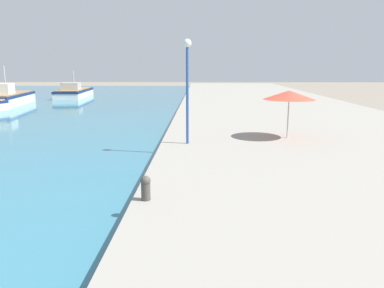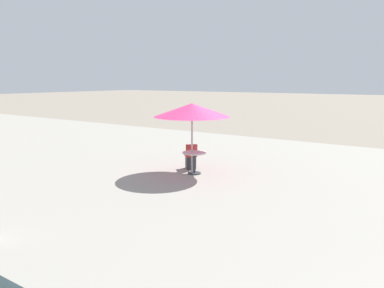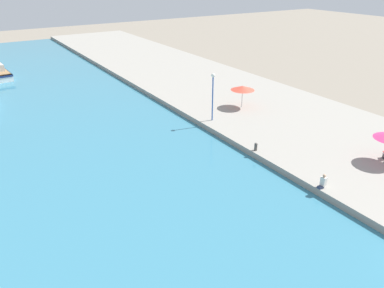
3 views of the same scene
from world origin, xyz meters
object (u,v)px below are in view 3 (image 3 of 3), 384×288
object	(u,v)px
cafe_umbrella_white	(243,88)
mooring_bollard	(256,146)
person_at_quay	(323,182)
lamppost	(213,89)

from	to	relation	value
cafe_umbrella_white	mooring_bollard	distance (m)	10.53
person_at_quay	cafe_umbrella_white	bearing A→B (deg)	69.93
mooring_bollard	lamppost	xyz separation A→B (m)	(0.84, 7.29, 2.74)
person_at_quay	mooring_bollard	xyz separation A→B (m)	(-0.01, 6.67, -0.09)
lamppost	mooring_bollard	bearing A→B (deg)	-96.58
person_at_quay	lamppost	xyz separation A→B (m)	(0.83, 13.95, 2.66)
person_at_quay	mooring_bollard	world-z (taller)	person_at_quay
mooring_bollard	lamppost	distance (m)	7.83
cafe_umbrella_white	person_at_quay	size ratio (longest dim) A/B	2.49
mooring_bollard	lamppost	size ratio (longest dim) A/B	0.14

